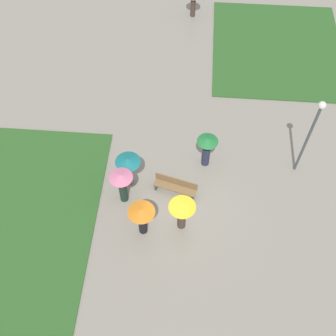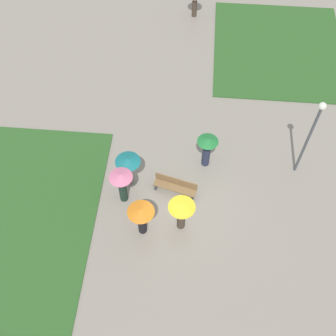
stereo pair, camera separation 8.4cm
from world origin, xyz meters
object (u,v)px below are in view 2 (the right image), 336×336
at_px(crowd_person_orange, 141,216).
at_px(lamp_post, 312,130).
at_px(crowd_person_yellow, 182,211).
at_px(crowd_person_pink, 122,183).
at_px(crowd_person_teal, 128,165).
at_px(crowd_person_green, 207,148).
at_px(park_bench, 175,186).

bearing_deg(crowd_person_orange, lamp_post, 39.88).
height_order(crowd_person_orange, crowd_person_yellow, crowd_person_orange).
height_order(crowd_person_orange, crowd_person_pink, crowd_person_pink).
bearing_deg(crowd_person_orange, crowd_person_teal, 120.60).
bearing_deg(crowd_person_green, crowd_person_pink, 48.61).
height_order(crowd_person_orange, crowd_person_green, crowd_person_green).
bearing_deg(crowd_person_teal, crowd_person_orange, -14.02).
bearing_deg(crowd_person_yellow, crowd_person_pink, 158.55).
bearing_deg(crowd_person_orange, park_bench, 70.07).
xyz_separation_m(park_bench, crowd_person_pink, (-2.26, -0.58, 0.81)).
bearing_deg(crowd_person_green, crowd_person_yellow, 90.86).
bearing_deg(crowd_person_teal, crowd_person_pink, -43.66).
distance_m(crowd_person_teal, crowd_person_pink, 0.93).
xyz_separation_m(park_bench, lamp_post, (5.53, 1.68, 2.42)).
bearing_deg(crowd_person_pink, crowd_person_teal, -156.62).
bearing_deg(crowd_person_pink, crowd_person_orange, 67.62).
xyz_separation_m(park_bench, crowd_person_green, (1.30, 1.68, 0.74)).
bearing_deg(park_bench, crowd_person_yellow, -63.34).
relative_size(crowd_person_teal, crowd_person_green, 0.97).
relative_size(crowd_person_green, crowd_person_yellow, 1.03).
height_order(lamp_post, crowd_person_yellow, lamp_post).
bearing_deg(crowd_person_pink, park_bench, 137.69).
height_order(lamp_post, crowd_person_pink, lamp_post).
distance_m(crowd_person_orange, crowd_person_yellow, 1.65).
relative_size(crowd_person_yellow, crowd_person_pink, 0.94).
distance_m(park_bench, crowd_person_yellow, 1.93).
bearing_deg(crowd_person_yellow, park_bench, 103.96).
height_order(crowd_person_teal, crowd_person_yellow, crowd_person_teal).
height_order(park_bench, crowd_person_yellow, crowd_person_yellow).
distance_m(crowd_person_green, crowd_person_yellow, 3.51).
relative_size(lamp_post, crowd_person_green, 2.40).
relative_size(crowd_person_teal, crowd_person_yellow, 1.00).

